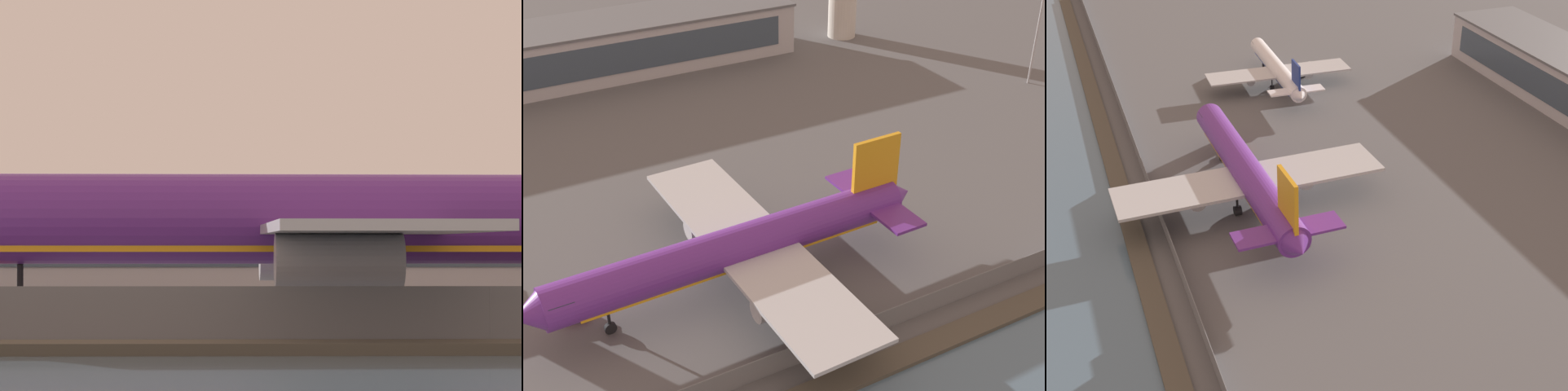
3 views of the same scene
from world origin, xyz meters
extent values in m
plane|color=#565659|center=(0.00, 0.00, 0.00)|extent=(500.00, 500.00, 0.00)
cube|color=#474238|center=(0.00, -20.50, 0.25)|extent=(320.00, 3.00, 0.50)
cube|color=slate|center=(0.00, -16.00, 1.33)|extent=(280.00, 0.08, 2.65)
cylinder|color=slate|center=(-98.00, -16.00, 1.33)|extent=(0.10, 0.10, 2.65)
cylinder|color=slate|center=(0.00, -16.00, 1.33)|extent=(0.10, 0.10, 2.65)
cylinder|color=#602889|center=(-7.40, -1.83, 5.88)|extent=(43.72, 5.82, 4.80)
cone|color=#602889|center=(-30.52, -2.37, 5.88)|extent=(3.23, 4.63, 4.56)
cone|color=#602889|center=(15.73, -1.30, 5.88)|extent=(3.22, 4.39, 4.32)
cube|color=#232D3D|center=(-27.45, -2.30, 6.48)|extent=(2.74, 4.14, 1.44)
cube|color=orange|center=(-7.40, -1.83, 4.56)|extent=(37.16, 4.71, 0.86)
cube|color=#B7BABF|center=(-4.97, -12.25, 5.28)|extent=(10.08, 21.15, 0.48)
cube|color=#B7BABF|center=(-5.46, 8.68, 5.28)|extent=(10.08, 21.15, 0.48)
cylinder|color=#B7BABF|center=(-6.32, -10.61, 3.72)|extent=(6.17, 2.78, 2.64)
cylinder|color=#B7BABF|center=(-6.73, 6.98, 3.72)|extent=(6.17, 2.78, 2.64)
cube|color=orange|center=(11.79, -1.39, 10.68)|extent=(6.55, 0.73, 8.16)
cube|color=#602889|center=(11.88, -5.22, 6.24)|extent=(4.54, 7.78, 0.38)
cube|color=#602889|center=(11.70, 2.45, 6.24)|extent=(4.54, 7.78, 0.38)
cylinder|color=black|center=(-22.66, -2.19, 2.08)|extent=(0.34, 0.34, 2.81)
cylinder|color=black|center=(-22.66, -2.19, 0.67)|extent=(1.36, 0.56, 1.34)
cylinder|color=black|center=(-4.28, -4.28, 2.08)|extent=(0.38, 0.38, 2.81)
cylinder|color=black|center=(-4.28, -4.28, 0.67)|extent=(1.57, 1.12, 1.55)
cylinder|color=black|center=(-4.40, 0.76, 2.08)|extent=(0.38, 0.38, 2.81)
cylinder|color=black|center=(-4.40, 0.76, 0.67)|extent=(1.57, 1.12, 1.55)
cylinder|color=white|center=(-52.88, 18.16, 4.01)|extent=(32.28, 4.39, 3.28)
cone|color=white|center=(-69.86, 18.75, 4.01)|extent=(2.24, 3.19, 3.11)
cone|color=white|center=(-35.89, 17.57, 4.01)|extent=(2.23, 3.02, 2.95)
cube|color=#232D3D|center=(-67.68, 18.67, 4.42)|extent=(1.90, 2.85, 0.98)
cube|color=navy|center=(-52.88, 18.16, 3.11)|extent=(27.43, 3.57, 0.59)
cube|color=#B7BABF|center=(-51.54, 10.38, 3.60)|extent=(7.61, 15.68, 0.33)
cube|color=#B7BABF|center=(-51.00, 25.82, 3.60)|extent=(7.61, 15.68, 0.33)
cylinder|color=#B7BABF|center=(-52.46, 11.65, 2.54)|extent=(4.57, 1.96, 1.80)
cylinder|color=#B7BABF|center=(-52.01, 24.62, 2.54)|extent=(4.57, 1.96, 1.80)
cube|color=navy|center=(-38.73, 17.67, 7.29)|extent=(4.84, 0.56, 5.57)
cube|color=white|center=(-38.82, 14.84, 4.26)|extent=(3.41, 5.77, 0.26)
cube|color=white|center=(-38.63, 20.50, 4.26)|extent=(3.41, 5.77, 0.26)
cylinder|color=black|center=(-64.14, 18.55, 1.42)|extent=(0.23, 0.23, 1.92)
cylinder|color=black|center=(-64.14, 18.55, 0.46)|extent=(0.93, 0.39, 0.92)
cylinder|color=black|center=(-50.69, 16.36, 1.42)|extent=(0.26, 0.26, 1.92)
cylinder|color=black|center=(-50.69, 16.36, 0.46)|extent=(1.08, 0.77, 1.06)
cylinder|color=black|center=(-50.57, 19.80, 1.42)|extent=(0.26, 0.26, 1.92)
cylinder|color=black|center=(-50.57, 19.80, 0.46)|extent=(1.08, 0.77, 1.06)
cube|color=red|center=(-25.46, 1.86, 0.75)|extent=(3.49, 2.34, 1.11)
cube|color=#283847|center=(-25.85, 1.96, 1.55)|extent=(1.40, 1.52, 0.50)
cylinder|color=black|center=(-26.59, 1.45, 0.35)|extent=(0.73, 0.39, 0.70)
cylinder|color=black|center=(-26.25, 2.76, 0.35)|extent=(0.73, 0.39, 0.70)
cylinder|color=black|center=(-24.67, 0.96, 0.35)|extent=(0.73, 0.39, 0.70)
cylinder|color=black|center=(-24.33, 2.28, 0.35)|extent=(0.73, 0.39, 0.70)
cube|color=white|center=(-56.47, 26.00, 1.27)|extent=(4.03, 5.60, 2.07)
cube|color=#283847|center=(-57.21, 27.66, 1.66)|extent=(2.29, 1.86, 0.83)
cube|color=orange|center=(-56.47, 26.00, 2.40)|extent=(1.16, 0.88, 0.16)
cylinder|color=black|center=(-57.98, 27.10, 0.42)|extent=(0.54, 0.86, 0.84)
cylinder|color=black|center=(-56.28, 27.85, 0.42)|extent=(0.54, 0.86, 0.84)
cylinder|color=black|center=(-56.67, 24.15, 0.42)|extent=(0.54, 0.86, 0.84)
cylinder|color=black|center=(-54.97, 24.90, 0.42)|extent=(0.54, 0.86, 0.84)
camera|label=1|loc=(-11.44, -83.26, 4.40)|focal=105.00mm
camera|label=2|loc=(-34.82, -63.15, 53.47)|focal=50.00mm
camera|label=3|loc=(89.59, -27.42, 60.47)|focal=50.00mm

